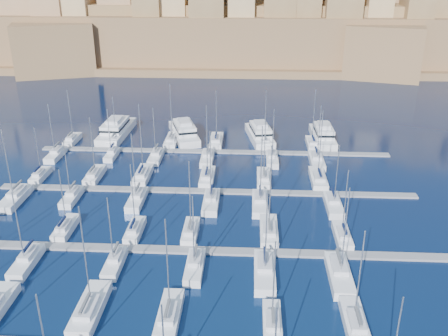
# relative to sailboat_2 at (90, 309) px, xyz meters

# --- Properties ---
(ground) EXTENTS (600.00, 600.00, 0.00)m
(ground) POSITION_rel_sailboat_2_xyz_m (12.10, 27.78, -0.77)
(ground) COLOR #050D33
(ground) RESTS_ON ground
(pontoon_mid_near) EXTENTS (84.00, 2.00, 0.40)m
(pontoon_mid_near) POSITION_rel_sailboat_2_xyz_m (12.10, 15.78, -0.57)
(pontoon_mid_near) COLOR slate
(pontoon_mid_near) RESTS_ON ground
(pontoon_mid_far) EXTENTS (84.00, 2.00, 0.40)m
(pontoon_mid_far) POSITION_rel_sailboat_2_xyz_m (12.10, 37.78, -0.57)
(pontoon_mid_far) COLOR slate
(pontoon_mid_far) RESTS_ON ground
(pontoon_far) EXTENTS (84.00, 2.00, 0.40)m
(pontoon_far) POSITION_rel_sailboat_2_xyz_m (12.10, 59.78, -0.57)
(pontoon_far) COLOR slate
(pontoon_far) RESTS_ON ground
(sailboat_2) EXTENTS (3.21, 10.69, 16.06)m
(sailboat_2) POSITION_rel_sailboat_2_xyz_m (0.00, 0.00, 0.00)
(sailboat_2) COLOR white
(sailboat_2) RESTS_ON ground
(sailboat_3) EXTENTS (2.83, 9.42, 14.99)m
(sailboat_3) POSITION_rel_sailboat_2_xyz_m (10.75, -0.62, -0.02)
(sailboat_3) COLOR white
(sailboat_3) RESTS_ON ground
(sailboat_4) EXTENTS (2.37, 7.89, 12.81)m
(sailboat_4) POSITION_rel_sailboat_2_xyz_m (24.15, -1.37, -0.05)
(sailboat_4) COLOR white
(sailboat_4) RESTS_ON ground
(sailboat_5) EXTENTS (2.72, 9.07, 14.21)m
(sailboat_5) POSITION_rel_sailboat_2_xyz_m (34.72, -0.79, -0.03)
(sailboat_5) COLOR white
(sailboat_5) RESTS_ON ground
(sailboat_13) EXTENTS (2.50, 8.34, 11.78)m
(sailboat_13) POSITION_rel_sailboat_2_xyz_m (-10.62, 20.85, -0.06)
(sailboat_13) COLOR white
(sailboat_13) RESTS_ON ground
(sailboat_14) EXTENTS (2.41, 8.04, 13.07)m
(sailboat_14) POSITION_rel_sailboat_2_xyz_m (1.48, 20.70, -0.05)
(sailboat_14) COLOR white
(sailboat_14) RESTS_ON ground
(sailboat_15) EXTENTS (2.48, 8.28, 13.74)m
(sailboat_15) POSITION_rel_sailboat_2_xyz_m (11.06, 20.82, -0.04)
(sailboat_15) COLOR white
(sailboat_15) RESTS_ON ground
(sailboat_16) EXTENTS (2.96, 9.88, 16.44)m
(sailboat_16) POSITION_rel_sailboat_2_xyz_m (24.37, 21.60, -0.00)
(sailboat_16) COLOR white
(sailboat_16) RESTS_ON ground
(sailboat_17) EXTENTS (2.49, 8.31, 12.76)m
(sailboat_17) POSITION_rel_sailboat_2_xyz_m (36.66, 20.83, -0.05)
(sailboat_17) COLOR white
(sailboat_17) RESTS_ON ground
(sailboat_19) EXTENTS (2.62, 8.72, 13.10)m
(sailboat_19) POSITION_rel_sailboat_2_xyz_m (-13.10, 10.53, -0.04)
(sailboat_19) COLOR white
(sailboat_19) RESTS_ON ground
(sailboat_20) EXTENTS (2.38, 7.93, 12.35)m
(sailboat_20) POSITION_rel_sailboat_2_xyz_m (0.53, 10.92, -0.05)
(sailboat_20) COLOR white
(sailboat_20) RESTS_ON ground
(sailboat_21) EXTENTS (2.60, 8.67, 13.15)m
(sailboat_21) POSITION_rel_sailboat_2_xyz_m (12.89, 10.56, -0.04)
(sailboat_21) COLOR white
(sailboat_21) RESTS_ON ground
(sailboat_22) EXTENTS (3.08, 10.28, 14.44)m
(sailboat_22) POSITION_rel_sailboat_2_xyz_m (23.40, 9.77, -0.02)
(sailboat_22) COLOR white
(sailboat_22) RESTS_ON ground
(sailboat_23) EXTENTS (3.16, 10.53, 15.49)m
(sailboat_23) POSITION_rel_sailboat_2_xyz_m (34.40, 9.65, -0.01)
(sailboat_23) COLOR white
(sailboat_23) RESTS_ON ground
(sailboat_24) EXTENTS (2.28, 7.59, 11.55)m
(sailboat_24) POSITION_rel_sailboat_2_xyz_m (-23.74, 42.48, -0.06)
(sailboat_24) COLOR white
(sailboat_24) RESTS_ON ground
(sailboat_25) EXTENTS (2.71, 9.03, 13.69)m
(sailboat_25) POSITION_rel_sailboat_2_xyz_m (-12.15, 43.18, -0.03)
(sailboat_25) COLOR white
(sailboat_25) RESTS_ON ground
(sailboat_26) EXTENTS (2.99, 9.97, 16.60)m
(sailboat_26) POSITION_rel_sailboat_2_xyz_m (-1.86, 43.65, -0.00)
(sailboat_26) COLOR white
(sailboat_26) RESTS_ON ground
(sailboat_27) EXTENTS (2.85, 9.49, 13.94)m
(sailboat_27) POSITION_rel_sailboat_2_xyz_m (11.97, 43.41, -0.03)
(sailboat_27) COLOR white
(sailboat_27) RESTS_ON ground
(sailboat_28) EXTENTS (2.82, 9.42, 13.66)m
(sailboat_28) POSITION_rel_sailboat_2_xyz_m (23.92, 43.37, -0.03)
(sailboat_28) COLOR white
(sailboat_28) RESTS_ON ground
(sailboat_29) EXTENTS (3.11, 10.36, 15.73)m
(sailboat_29) POSITION_rel_sailboat_2_xyz_m (35.36, 43.84, -0.01)
(sailboat_29) COLOR white
(sailboat_29) RESTS_ON ground
(sailboat_30) EXTENTS (3.14, 10.45, 15.23)m
(sailboat_30) POSITION_rel_sailboat_2_xyz_m (-24.36, 31.68, -0.01)
(sailboat_30) COLOR white
(sailboat_30) RESTS_ON ground
(sailboat_31) EXTENTS (2.47, 8.22, 13.04)m
(sailboat_31) POSITION_rel_sailboat_2_xyz_m (-13.60, 32.78, -0.05)
(sailboat_31) COLOR white
(sailboat_31) RESTS_ON ground
(sailboat_32) EXTENTS (2.73, 9.10, 14.60)m
(sailboat_32) POSITION_rel_sailboat_2_xyz_m (-0.69, 32.35, -0.03)
(sailboat_32) COLOR white
(sailboat_32) RESTS_ON ground
(sailboat_33) EXTENTS (2.90, 9.66, 15.46)m
(sailboat_33) POSITION_rel_sailboat_2_xyz_m (13.69, 32.07, -0.01)
(sailboat_33) COLOR white
(sailboat_33) RESTS_ON ground
(sailboat_34) EXTENTS (2.95, 9.83, 16.61)m
(sailboat_34) POSITION_rel_sailboat_2_xyz_m (23.00, 31.99, -0.00)
(sailboat_34) COLOR white
(sailboat_34) RESTS_ON ground
(sailboat_35) EXTENTS (2.82, 9.41, 13.17)m
(sailboat_35) POSITION_rel_sailboat_2_xyz_m (36.81, 32.20, -0.04)
(sailboat_35) COLOR white
(sailboat_35) RESTS_ON ground
(sailboat_36) EXTENTS (2.46, 8.21, 13.79)m
(sailboat_36) POSITION_rel_sailboat_2_xyz_m (-24.32, 64.78, -0.04)
(sailboat_36) COLOR white
(sailboat_36) RESTS_ON ground
(sailboat_37) EXTENTS (2.58, 8.61, 12.22)m
(sailboat_37) POSITION_rel_sailboat_2_xyz_m (-13.21, 64.98, -0.05)
(sailboat_37) COLOR white
(sailboat_37) RESTS_ON ground
(sailboat_38) EXTENTS (2.95, 9.84, 15.46)m
(sailboat_38) POSITION_rel_sailboat_2_xyz_m (1.07, 65.58, -0.01)
(sailboat_38) COLOR white
(sailboat_38) RESTS_ON ground
(sailboat_39) EXTENTS (3.05, 10.18, 13.86)m
(sailboat_39) POSITION_rel_sailboat_2_xyz_m (12.38, 65.75, -0.02)
(sailboat_39) COLOR white
(sailboat_39) RESTS_ON ground
(sailboat_40) EXTENTS (3.17, 10.58, 14.09)m
(sailboat_40) POSITION_rel_sailboat_2_xyz_m (24.57, 65.95, -0.01)
(sailboat_40) COLOR white
(sailboat_40) RESTS_ON ground
(sailboat_41) EXTENTS (2.65, 8.85, 14.75)m
(sailboat_41) POSITION_rel_sailboat_2_xyz_m (36.40, 65.10, -0.03)
(sailboat_41) COLOR white
(sailboat_41) RESTS_ON ground
(sailboat_42) EXTENTS (2.63, 8.77, 13.42)m
(sailboat_42) POSITION_rel_sailboat_2_xyz_m (-24.81, 54.51, -0.04)
(sailboat_42) COLOR white
(sailboat_42) RESTS_ON ground
(sailboat_43) EXTENTS (2.18, 7.25, 12.25)m
(sailboat_43) POSITION_rel_sailboat_2_xyz_m (-11.63, 55.25, -0.06)
(sailboat_43) COLOR white
(sailboat_43) RESTS_ON ground
(sailboat_44) EXTENTS (2.65, 8.82, 12.97)m
(sailboat_44) POSITION_rel_sailboat_2_xyz_m (-0.95, 54.49, -0.04)
(sailboat_44) COLOR white
(sailboat_44) RESTS_ON ground
(sailboat_45) EXTENTS (2.78, 9.25, 13.81)m
(sailboat_45) POSITION_rel_sailboat_2_xyz_m (11.09, 54.27, -0.03)
(sailboat_45) COLOR white
(sailboat_45) RESTS_ON ground
(sailboat_46) EXTENTS (2.68, 8.92, 13.15)m
(sailboat_46) POSITION_rel_sailboat_2_xyz_m (26.06, 54.44, -0.04)
(sailboat_46) COLOR white
(sailboat_46) RESTS_ON ground
(sailboat_47) EXTENTS (3.01, 10.02, 14.28)m
(sailboat_47) POSITION_rel_sailboat_2_xyz_m (36.20, 53.89, -0.02)
(sailboat_47) COLOR white
(sailboat_47) RESTS_ON ground
(motor_yacht_a) EXTENTS (6.45, 19.55, 5.25)m
(motor_yacht_a) POSITION_rel_sailboat_2_xyz_m (-14.45, 70.59, 0.95)
(motor_yacht_a) COLOR white
(motor_yacht_a) RESTS_ON ground
(motor_yacht_b) EXTENTS (10.46, 18.57, 5.25)m
(motor_yacht_b) POSITION_rel_sailboat_2_xyz_m (3.72, 69.84, 0.95)
(motor_yacht_b) COLOR white
(motor_yacht_b) RESTS_ON ground
(motor_yacht_c) EXTENTS (7.88, 17.12, 5.25)m
(motor_yacht_c) POSITION_rel_sailboat_2_xyz_m (23.42, 69.21, 0.95)
(motor_yacht_c) COLOR white
(motor_yacht_c) RESTS_ON ground
(motor_yacht_d) EXTENTS (5.35, 16.57, 5.25)m
(motor_yacht_d) POSITION_rel_sailboat_2_xyz_m (39.50, 69.18, 0.95)
(motor_yacht_d) COLOR white
(motor_yacht_d) RESTS_ON ground
(fortified_city) EXTENTS (460.00, 108.95, 59.52)m
(fortified_city) POSITION_rel_sailboat_2_xyz_m (11.91, 183.05, 13.97)
(fortified_city) COLOR brown
(fortified_city) RESTS_ON ground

